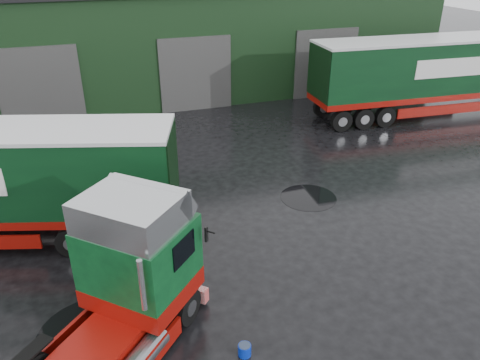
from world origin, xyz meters
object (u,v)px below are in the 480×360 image
warehouse (172,35)px  tree_back_b (239,3)px  wash_bucket (245,350)px  lorry_right (424,78)px  hero_tractor (93,305)px

warehouse → tree_back_b: 12.82m
tree_back_b → wash_bucket: bearing=-108.7°
wash_bucket → tree_back_b: tree_back_b is taller
lorry_right → tree_back_b: tree_back_b is taller
wash_bucket → warehouse: bearing=81.8°
lorry_right → wash_bucket: (-14.61, -12.67, -1.94)m
hero_tractor → tree_back_b: (14.50, 33.00, 1.94)m
warehouse → tree_back_b: tree_back_b is taller
tree_back_b → warehouse: bearing=-128.7°
warehouse → hero_tractor: size_ratio=5.56×
warehouse → tree_back_b: bearing=51.3°
hero_tractor → wash_bucket: 3.56m
warehouse → wash_bucket: warehouse is taller
hero_tractor → lorry_right: 21.37m
hero_tractor → wash_bucket: hero_tractor is taller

